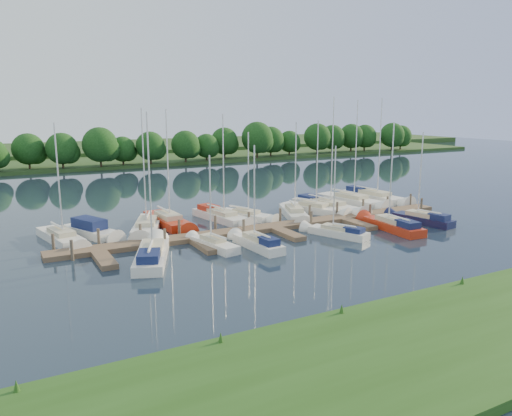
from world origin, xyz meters
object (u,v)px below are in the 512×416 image
sailboat_n_5 (247,216)px  sailboat_s_2 (257,244)px  motorboat (91,232)px  dock (275,229)px  sailboat_n_0 (62,239)px

sailboat_n_5 → sailboat_s_2: 10.88m
motorboat → sailboat_n_5: bearing=155.0°
motorboat → dock: bearing=134.5°
sailboat_n_0 → sailboat_n_5: bearing=170.0°
sailboat_n_0 → sailboat_n_5: 18.00m
dock → sailboat_s_2: size_ratio=4.57×
sailboat_n_0 → sailboat_s_2: sailboat_n_0 is taller
dock → sailboat_s_2: 5.95m
sailboat_n_0 → sailboat_n_5: (17.99, 0.56, -0.01)m
dock → motorboat: 16.54m
sailboat_n_0 → motorboat: (2.57, 0.82, 0.12)m
sailboat_n_5 → sailboat_n_0: bearing=-22.5°
dock → sailboat_s_2: sailboat_s_2 is taller
sailboat_n_0 → motorboat: bearing=-174.1°
dock → sailboat_n_5: sailboat_n_5 is taller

